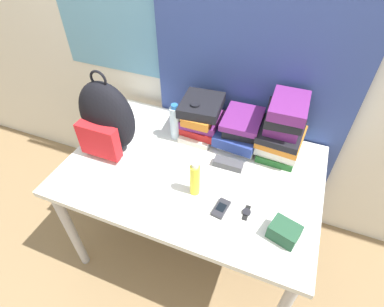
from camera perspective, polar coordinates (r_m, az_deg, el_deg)
name	(u,v)px	position (r m, az deg, el deg)	size (l,w,h in m)	color
ground_plane	(164,304)	(1.95, -5.30, -26.67)	(12.00, 12.00, 0.00)	#8C704C
wall_back	(229,28)	(1.67, 7.02, 22.58)	(6.00, 0.06, 2.50)	silver
curtain_blue	(258,37)	(1.58, 12.54, 20.81)	(1.09, 0.04, 2.50)	#384C93
desk	(192,178)	(1.59, 0.00, -4.67)	(1.29, 0.86, 0.72)	silver
backpack	(106,119)	(1.59, -16.00, 6.32)	(0.31, 0.21, 0.46)	black
book_stack_left	(202,118)	(1.68, 1.90, 6.86)	(0.23, 0.28, 0.22)	silver
book_stack_center	(242,130)	(1.64, 9.47, 4.42)	(0.26, 0.29, 0.18)	silver
book_stack_right	(283,130)	(1.59, 16.87, 4.37)	(0.24, 0.28, 0.33)	#1E5623
water_bottle	(175,122)	(1.66, -3.23, 5.95)	(0.06, 0.06, 0.22)	silver
sports_bottle	(195,123)	(1.64, 0.57, 5.92)	(0.07, 0.07, 0.23)	white
sunscreen_bottle	(195,179)	(1.36, 0.56, -4.92)	(0.05, 0.05, 0.19)	yellow
cell_phone	(221,208)	(1.37, 5.55, -10.36)	(0.07, 0.11, 0.02)	#2D2D33
sunglasses_case	(228,164)	(1.54, 6.91, -1.99)	(0.15, 0.06, 0.04)	#47474C
camera_pouch	(284,232)	(1.32, 17.17, -14.05)	(0.14, 0.12, 0.07)	#234C33
wristwatch	(246,212)	(1.37, 10.33, -10.98)	(0.04, 0.08, 0.01)	black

